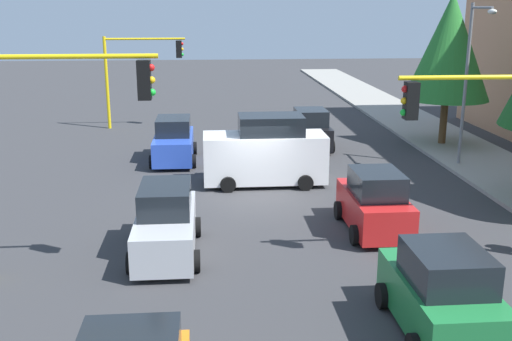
{
  "coord_description": "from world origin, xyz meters",
  "views": [
    {
      "loc": [
        20.89,
        -1.85,
        6.85
      ],
      "look_at": [
        0.34,
        -0.15,
        1.2
      ],
      "focal_mm": 42.16,
      "sensor_mm": 36.0,
      "label": 1
    }
  ],
  "objects_px": {
    "delivery_van_white": "(266,153)",
    "car_blue": "(174,142)",
    "tree_roadside_mid": "(450,47)",
    "traffic_signal_far_right": "(139,63)",
    "car_black": "(310,130)",
    "car_silver": "(166,223)",
    "car_red": "(374,204)",
    "traffic_signal_near_right": "(49,121)",
    "car_green": "(442,294)",
    "traffic_signal_near_left": "(493,129)",
    "street_lamp_curbside": "(471,68)"
  },
  "relations": [
    {
      "from": "delivery_van_white",
      "to": "car_blue",
      "type": "distance_m",
      "value": 5.56
    },
    {
      "from": "tree_roadside_mid",
      "to": "car_blue",
      "type": "distance_m",
      "value": 14.12
    },
    {
      "from": "traffic_signal_far_right",
      "to": "car_black",
      "type": "height_order",
      "value": "traffic_signal_far_right"
    },
    {
      "from": "car_silver",
      "to": "car_red",
      "type": "bearing_deg",
      "value": 101.08
    },
    {
      "from": "traffic_signal_far_right",
      "to": "car_black",
      "type": "bearing_deg",
      "value": 56.18
    },
    {
      "from": "traffic_signal_near_right",
      "to": "delivery_van_white",
      "type": "xyz_separation_m",
      "value": [
        -8.0,
        6.14,
        -2.84
      ]
    },
    {
      "from": "car_blue",
      "to": "car_red",
      "type": "bearing_deg",
      "value": 35.3
    },
    {
      "from": "traffic_signal_far_right",
      "to": "car_green",
      "type": "height_order",
      "value": "traffic_signal_far_right"
    },
    {
      "from": "car_silver",
      "to": "traffic_signal_near_left",
      "type": "bearing_deg",
      "value": 81.41
    },
    {
      "from": "car_blue",
      "to": "car_black",
      "type": "bearing_deg",
      "value": 107.07
    },
    {
      "from": "tree_roadside_mid",
      "to": "delivery_van_white",
      "type": "distance_m",
      "value": 11.88
    },
    {
      "from": "car_black",
      "to": "car_green",
      "type": "bearing_deg",
      "value": -0.5
    },
    {
      "from": "traffic_signal_far_right",
      "to": "traffic_signal_near_left",
      "type": "xyz_separation_m",
      "value": [
        20.0,
        11.25,
        0.02
      ]
    },
    {
      "from": "traffic_signal_near_right",
      "to": "traffic_signal_near_left",
      "type": "distance_m",
      "value": 11.36
    },
    {
      "from": "traffic_signal_near_left",
      "to": "car_green",
      "type": "relative_size",
      "value": 1.45
    },
    {
      "from": "car_green",
      "to": "traffic_signal_near_left",
      "type": "bearing_deg",
      "value": 144.36
    },
    {
      "from": "traffic_signal_far_right",
      "to": "traffic_signal_near_right",
      "type": "relative_size",
      "value": 0.89
    },
    {
      "from": "traffic_signal_near_right",
      "to": "tree_roadside_mid",
      "type": "distance_m",
      "value": 21.07
    },
    {
      "from": "delivery_van_white",
      "to": "car_silver",
      "type": "distance_m",
      "value": 7.56
    },
    {
      "from": "car_black",
      "to": "car_green",
      "type": "xyz_separation_m",
      "value": [
        17.61,
        -0.15,
        0.0
      ]
    },
    {
      "from": "traffic_signal_far_right",
      "to": "tree_roadside_mid",
      "type": "height_order",
      "value": "tree_roadside_mid"
    },
    {
      "from": "car_blue",
      "to": "car_silver",
      "type": "relative_size",
      "value": 0.98
    },
    {
      "from": "tree_roadside_mid",
      "to": "traffic_signal_near_left",
      "type": "bearing_deg",
      "value": -17.34
    },
    {
      "from": "street_lamp_curbside",
      "to": "delivery_van_white",
      "type": "height_order",
      "value": "street_lamp_curbside"
    },
    {
      "from": "traffic_signal_far_right",
      "to": "tree_roadside_mid",
      "type": "xyz_separation_m",
      "value": [
        6.0,
        15.62,
        1.22
      ]
    },
    {
      "from": "street_lamp_curbside",
      "to": "car_green",
      "type": "bearing_deg",
      "value": -24.93
    },
    {
      "from": "traffic_signal_near_right",
      "to": "car_black",
      "type": "bearing_deg",
      "value": 147.5
    },
    {
      "from": "car_red",
      "to": "car_blue",
      "type": "bearing_deg",
      "value": -144.7
    },
    {
      "from": "car_silver",
      "to": "car_red",
      "type": "relative_size",
      "value": 1.14
    },
    {
      "from": "traffic_signal_near_left",
      "to": "car_red",
      "type": "distance_m",
      "value": 4.47
    },
    {
      "from": "car_black",
      "to": "car_green",
      "type": "height_order",
      "value": "same"
    },
    {
      "from": "traffic_signal_near_left",
      "to": "car_black",
      "type": "height_order",
      "value": "traffic_signal_near_left"
    },
    {
      "from": "car_black",
      "to": "car_silver",
      "type": "xyz_separation_m",
      "value": [
        12.75,
        -6.32,
        0.0
      ]
    },
    {
      "from": "traffic_signal_near_right",
      "to": "car_blue",
      "type": "height_order",
      "value": "traffic_signal_near_right"
    },
    {
      "from": "car_blue",
      "to": "car_silver",
      "type": "bearing_deg",
      "value": 1.64
    },
    {
      "from": "delivery_van_white",
      "to": "car_green",
      "type": "height_order",
      "value": "delivery_van_white"
    },
    {
      "from": "street_lamp_curbside",
      "to": "car_black",
      "type": "relative_size",
      "value": 1.94
    },
    {
      "from": "traffic_signal_near_left",
      "to": "car_green",
      "type": "bearing_deg",
      "value": -35.64
    },
    {
      "from": "car_black",
      "to": "delivery_van_white",
      "type": "bearing_deg",
      "value": -24.93
    },
    {
      "from": "traffic_signal_near_left",
      "to": "car_silver",
      "type": "height_order",
      "value": "traffic_signal_near_left"
    },
    {
      "from": "tree_roadside_mid",
      "to": "car_silver",
      "type": "height_order",
      "value": "tree_roadside_mid"
    },
    {
      "from": "tree_roadside_mid",
      "to": "delivery_van_white",
      "type": "xyz_separation_m",
      "value": [
        6.0,
        -9.58,
        -3.66
      ]
    },
    {
      "from": "delivery_van_white",
      "to": "car_black",
      "type": "xyz_separation_m",
      "value": [
        -6.06,
        2.82,
        -0.39
      ]
    },
    {
      "from": "delivery_van_white",
      "to": "car_blue",
      "type": "bearing_deg",
      "value": -136.63
    },
    {
      "from": "car_red",
      "to": "tree_roadside_mid",
      "type": "bearing_deg",
      "value": 149.68
    },
    {
      "from": "traffic_signal_far_right",
      "to": "car_blue",
      "type": "height_order",
      "value": "traffic_signal_far_right"
    },
    {
      "from": "traffic_signal_near_left",
      "to": "delivery_van_white",
      "type": "distance_m",
      "value": 9.86
    },
    {
      "from": "tree_roadside_mid",
      "to": "car_red",
      "type": "bearing_deg",
      "value": -30.32
    },
    {
      "from": "car_blue",
      "to": "car_green",
      "type": "relative_size",
      "value": 1.12
    },
    {
      "from": "tree_roadside_mid",
      "to": "car_green",
      "type": "height_order",
      "value": "tree_roadside_mid"
    }
  ]
}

